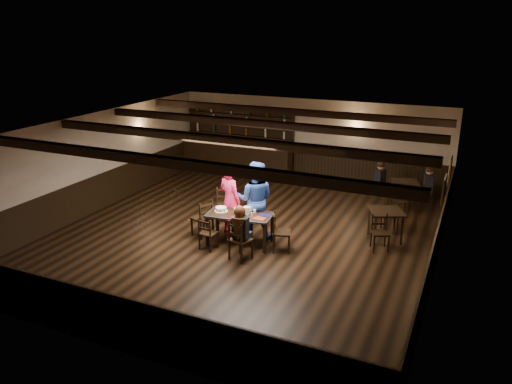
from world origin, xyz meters
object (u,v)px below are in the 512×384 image
at_px(chair_near_left, 207,231).
at_px(woman_pink, 230,200).
at_px(bar_counter, 238,154).
at_px(chair_near_right, 238,238).
at_px(cake, 221,209).
at_px(man_blue, 255,200).
at_px(dining_table, 240,217).

relative_size(chair_near_left, woman_pink, 0.44).
bearing_deg(woman_pink, bar_counter, -48.09).
height_order(chair_near_right, bar_counter, bar_counter).
bearing_deg(cake, man_blue, 42.03).
xyz_separation_m(man_blue, bar_counter, (-2.76, 4.67, -0.22)).
relative_size(chair_near_left, chair_near_right, 0.85).
bearing_deg(chair_near_right, cake, 136.55).
distance_m(chair_near_right, cake, 1.19).
xyz_separation_m(chair_near_right, cake, (-0.84, 0.80, 0.26)).
bearing_deg(chair_near_right, dining_table, 113.56).
height_order(woman_pink, cake, woman_pink).
bearing_deg(chair_near_left, bar_counter, 109.58).
distance_m(chair_near_right, bar_counter, 6.73).
height_order(chair_near_left, woman_pink, woman_pink).
relative_size(man_blue, bar_counter, 0.46).
xyz_separation_m(man_blue, cake, (-0.63, -0.57, -0.15)).
bearing_deg(chair_near_left, cake, 84.87).
relative_size(woman_pink, man_blue, 0.93).
relative_size(chair_near_left, bar_counter, 0.19).
height_order(chair_near_right, woman_pink, woman_pink).
xyz_separation_m(chair_near_left, bar_counter, (-2.08, 5.84, 0.27)).
height_order(dining_table, man_blue, man_blue).
bearing_deg(cake, bar_counter, 112.17).
xyz_separation_m(woman_pink, man_blue, (0.62, 0.11, 0.07)).
bearing_deg(chair_near_right, man_blue, 98.82).
relative_size(cake, bar_counter, 0.08).
bearing_deg(chair_near_left, woman_pink, 86.78).
height_order(dining_table, chair_near_right, chair_near_right).
relative_size(dining_table, cake, 4.99).
relative_size(chair_near_right, cake, 2.87).
xyz_separation_m(chair_near_left, woman_pink, (0.06, 1.07, 0.43)).
bearing_deg(chair_near_left, chair_near_right, -11.92).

